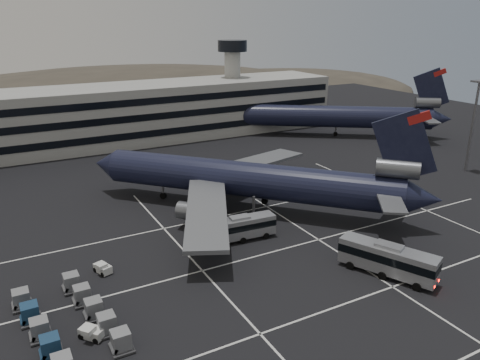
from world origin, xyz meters
The scene contains 12 objects.
ground centered at (0.00, 0.00, 0.00)m, with size 260.00×260.00×0.00m, color black.
lane_markings centered at (0.95, 0.72, 0.01)m, with size 90.00×55.62×0.01m.
terminal centered at (-2.95, 71.14, 6.93)m, with size 125.00×26.00×24.00m.
hills centered at (17.99, 170.00, -12.07)m, with size 352.00×180.00×44.00m.
lightpole_right centered at (58.00, 15.00, 11.82)m, with size 2.40×2.40×18.28m.
trijet_main centered at (8.93, 18.05, 5.25)m, with size 43.56×45.67×18.08m.
trijet_far centered at (54.61, 50.65, 5.43)m, with size 50.22×38.61×18.08m.
bus_near centered at (13.30, -7.63, 2.28)m, with size 7.38×11.85×4.16m.
bus_far centered at (2.14, 9.24, 2.00)m, with size 10.49×3.28×3.65m.
tug_a centered at (-16.89, 9.35, 0.66)m, with size 2.09×2.62×1.48m.
tug_b centered at (-20.69, -2.69, 0.68)m, with size 2.63×2.74×1.53m.
uld_cluster centered at (-22.50, 0.29, 0.99)m, with size 10.09×16.57×2.02m.
Camera 1 is at (-26.28, -43.13, 29.70)m, focal length 35.00 mm.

